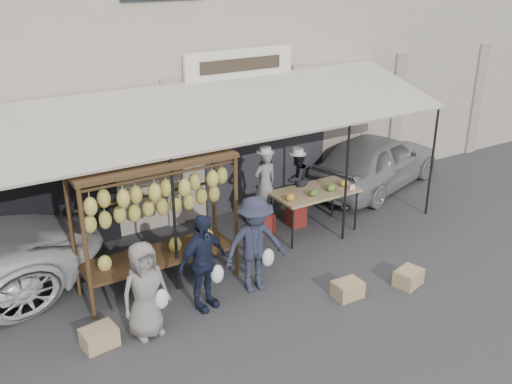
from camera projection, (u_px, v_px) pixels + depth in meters
ground_plane at (266, 304)px, 9.07m from camera, size 90.00×90.00×0.00m
shophouse at (113, 27)px, 12.80m from camera, size 24.00×6.15×7.30m
awning at (197, 115)px, 9.89m from camera, size 10.00×2.35×2.92m
banana_rack at (156, 200)px, 8.98m from camera, size 2.60×0.90×2.24m
produce_table at (315, 193)px, 11.11m from camera, size 1.70×0.90×1.04m
vendor_left at (265, 183)px, 11.04m from camera, size 0.48×0.31×1.30m
vendor_right at (297, 179)px, 11.35m from camera, size 0.66×0.58×1.12m
customer_left at (145, 290)px, 8.09m from camera, size 0.79×0.57×1.49m
customer_mid at (202, 263)px, 8.71m from camera, size 1.00×0.63×1.59m
customer_right at (255, 245)px, 9.18m from camera, size 1.13×0.73×1.66m
stool_left at (265, 223)px, 11.37m from camera, size 0.36×0.36×0.42m
stool_right at (296, 215)px, 11.66m from camera, size 0.36×0.36×0.46m
crate_near_a at (348, 289)px, 9.23m from camera, size 0.47×0.36×0.27m
crate_near_b at (408, 277)px, 9.57m from camera, size 0.53×0.46×0.28m
crate_far at (99, 337)px, 8.06m from camera, size 0.52×0.42×0.29m
sedan at (376, 161)px, 13.43m from camera, size 4.22×2.69×1.34m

